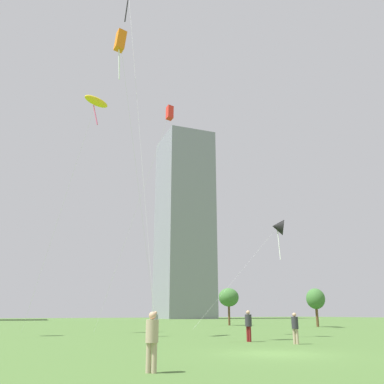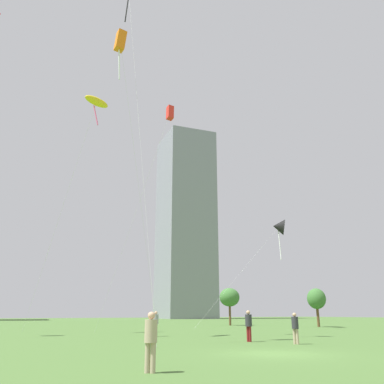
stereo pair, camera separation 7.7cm
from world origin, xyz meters
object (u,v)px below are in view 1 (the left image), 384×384
Objects in this scene: person_standing_4 at (155,322)px; kite_flying_4 at (96,102)px; park_tree_1 at (229,297)px; park_tree_2 at (316,299)px; kite_flying_0 at (120,43)px; person_standing_5 at (248,324)px; kite_flying_5 at (278,227)px; person_standing_3 at (295,326)px; person_standing_0 at (152,337)px; distant_highrise_0 at (184,223)px; kite_flying_2 at (169,114)px.

kite_flying_4 is (-5.63, 0.73, 17.69)m from person_standing_4.
kite_flying_4 is 36.63m from park_tree_1.
person_standing_4 is at bearing -160.25° from park_tree_2.
kite_flying_0 is 41.14m from park_tree_1.
kite_flying_4 is 3.69× the size of park_tree_1.
person_standing_5 is at bearing 69.94° from person_standing_4.
person_standing_4 is 24.94m from kite_flying_5.
person_standing_3 is 0.08× the size of kite_flying_0.
person_standing_0 is 1.01× the size of person_standing_3.
person_standing_3 is at bearing -112.74° from person_standing_0.
kite_flying_0 reaches higher than person_standing_3.
distant_highrise_0 is (57.30, 95.48, 10.85)m from kite_flying_0.
kite_flying_5 is at bearing 24.15° from kite_flying_2.
person_standing_4 is (8.29, 17.78, 0.06)m from person_standing_0.
kite_flying_2 reaches higher than park_tree_2.
distant_highrise_0 is at bearing 57.42° from kite_flying_4.
kite_flying_5 is at bearing 16.58° from kite_flying_4.
person_standing_4 is at bearing 150.06° from kite_flying_2.
person_standing_0 is 0.95× the size of person_standing_4.
person_standing_0 is 126.99m from distant_highrise_0.
person_standing_3 is at bearing 14.59° from person_standing_5.
kite_flying_2 is 33.01m from park_tree_1.
kite_flying_5 is at bearing 165.37° from person_standing_4.
person_standing_5 is 34.64m from park_tree_1.
person_standing_4 is at bearing -157.49° from kite_flying_5.
person_standing_0 is 48.59m from park_tree_1.
person_standing_0 is 0.08× the size of kite_flying_0.
kite_flying_2 reaches higher than person_standing_4.
kite_flying_5 is (19.95, 8.94, -6.64)m from kite_flying_2.
kite_flying_5 is (26.26, 7.82, -6.60)m from kite_flying_4.
person_standing_4 is 0.09× the size of kite_flying_0.
person_standing_0 reaches higher than person_standing_3.
kite_flying_0 reaches higher than person_standing_0.
person_standing_5 is (10.85, 9.44, 0.07)m from person_standing_0.
park_tree_2 is at bearing 162.62° from person_standing_4.
kite_flying_4 is 37.71m from park_tree_2.
park_tree_1 is (17.57, 32.00, 2.90)m from person_standing_3.
kite_flying_4 is 1.46× the size of kite_flying_5.
kite_flying_5 is (16.97, 19.84, 11.16)m from person_standing_3.
person_standing_0 is 13.60m from person_standing_3.
distant_highrise_0 is at bearing 69.29° from kite_flying_5.
distant_highrise_0 reaches higher than person_standing_3.
park_tree_1 is at bearing 45.76° from kite_flying_2.
kite_flying_5 is 0.21× the size of distant_highrise_0.
person_standing_0 is 19.62m from person_standing_4.
person_standing_0 is 0.13× the size of kite_flying_5.
person_standing_5 reaches higher than person_standing_0.
kite_flying_0 is (2.45, 12.37, 19.54)m from person_standing_0.
person_standing_3 is 23.37m from kite_flying_4.
person_standing_5 reaches higher than person_standing_4.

